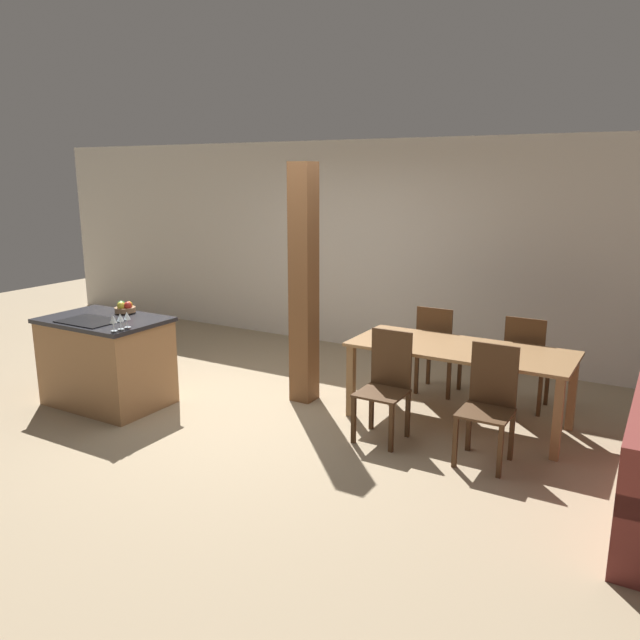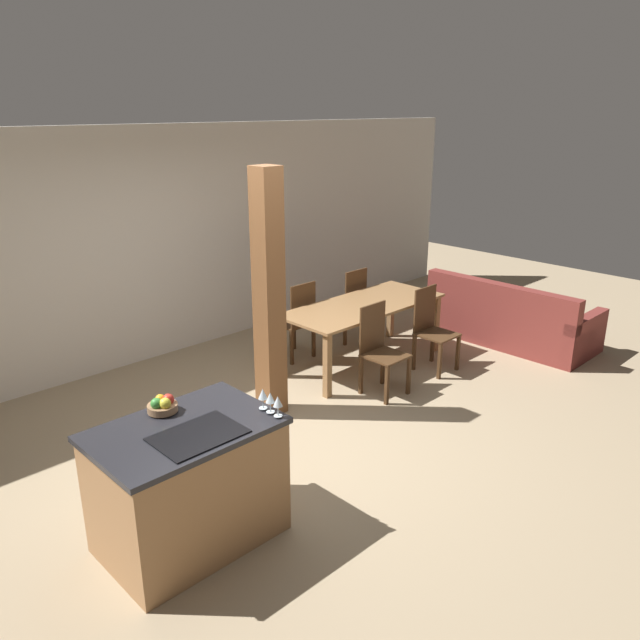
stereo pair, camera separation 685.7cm
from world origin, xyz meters
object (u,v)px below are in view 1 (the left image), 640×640
Objects in this scene: wine_glass_near at (113,320)px; wine_glass_middle at (120,318)px; dining_chair_near_left at (386,384)px; dining_chair_near_right at (489,403)px; wine_glass_far at (127,316)px; dining_chair_far_right at (525,362)px; fruit_bowl at (125,308)px; dining_table at (460,357)px; timber_post at (304,285)px; kitchen_island at (107,361)px; dining_chair_far_left at (437,349)px.

wine_glass_near is 0.08m from wine_glass_middle.
dining_chair_near_left is 0.90m from dining_chair_near_right.
wine_glass_far is at bearing -159.53° from dining_chair_near_left.
dining_chair_far_right is (0.90, 1.28, 0.00)m from dining_chair_near_left.
dining_table is at bearing 17.77° from fruit_bowl.
wine_glass_near and wine_glass_far have the same top height.
fruit_bowl is 0.09× the size of timber_post.
wine_glass_middle is 0.07× the size of dining_table.
dining_chair_far_left is (2.76, 1.94, 0.04)m from kitchen_island.
dining_chair_near_left and dining_chair_far_left have the same top height.
wine_glass_far is 3.08m from dining_table.
dining_table is at bearing 22.00° from kitchen_island.
wine_glass_middle is (0.00, 0.08, 0.00)m from wine_glass_near.
dining_chair_far_left is at bearing 125.14° from dining_chair_near_right.
timber_post reaches higher than wine_glass_far.
wine_glass_middle reaches higher than dining_chair_near_left.
wine_glass_middle and wine_glass_far have the same top height.
wine_glass_middle is at bearing -129.68° from timber_post.
dining_chair_far_right is (3.66, 1.67, -0.46)m from fruit_bowl.
dining_chair_near_right is (0.45, -0.64, -0.15)m from dining_table.
wine_glass_middle is (0.52, -0.53, 0.06)m from fruit_bowl.
dining_table is 0.80m from dining_chair_near_right.
timber_post reaches higher than dining_chair_near_left.
dining_chair_far_right is at bearing 90.00° from dining_chair_near_right.
fruit_bowl is at bearing -162.23° from dining_table.
dining_chair_far_right is at bearing -180.00° from dining_chair_far_left.
kitchen_island is 0.81m from wine_glass_middle.
dining_chair_near_right is at bearing 14.88° from wine_glass_far.
timber_post is (-1.11, -0.84, 0.71)m from dining_chair_far_left.
dining_chair_near_left is 1.57m from dining_chair_far_right.
dining_chair_near_left is (2.23, 0.91, -0.51)m from wine_glass_middle.
dining_chair_near_right is (3.67, 0.66, 0.04)m from kitchen_island.
dining_chair_near_left reaches higher than kitchen_island.
wine_glass_far reaches higher than dining_chair_far_left.
timber_post is at bearing 33.57° from kitchen_island.
fruit_bowl reaches higher than dining_chair_far_right.
kitchen_island is at bearing -146.43° from timber_post.
wine_glass_middle is at bearing -90.00° from wine_glass_far.
dining_chair_near_right is at bearing 90.00° from dining_chair_far_right.
wine_glass_far is 0.16× the size of dining_chair_near_left.
fruit_bowl reaches higher than dining_chair_near_right.
wine_glass_far is 3.29m from dining_chair_near_right.
dining_chair_near_right is at bearing 10.15° from kitchen_island.
dining_chair_near_right is 1.00× the size of dining_chair_far_right.
wine_glass_near is 3.23m from dining_chair_far_left.
wine_glass_far reaches higher than dining_chair_near_left.
wine_glass_near is at bearing -148.67° from dining_table.
dining_table is (3.21, 1.30, 0.19)m from kitchen_island.
wine_glass_middle is 3.12m from dining_table.
wine_glass_far is (0.52, -0.45, 0.06)m from fruit_bowl.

